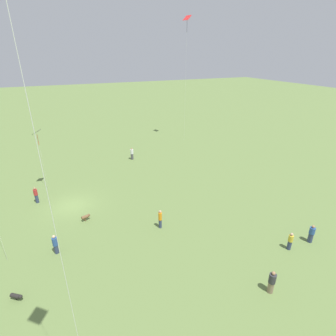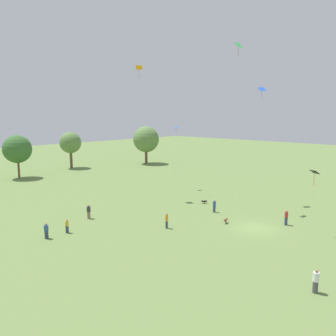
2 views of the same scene
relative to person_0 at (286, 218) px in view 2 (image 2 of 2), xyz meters
name	(u,v)px [view 2 (image 2 of 2)]	position (x,y,z in m)	size (l,w,h in m)	color
ground_plane	(254,228)	(-3.41, 2.21, -0.91)	(240.00, 240.00, 0.00)	olive
tree_1	(17,149)	(-9.41, 52.60, 5.08)	(5.71, 5.71, 8.86)	brown
tree_2	(70,143)	(4.85, 56.45, 5.29)	(5.18, 5.18, 8.85)	brown
tree_3	(146,139)	(22.56, 48.56, 5.56)	(6.87, 6.87, 9.93)	brown
person_0	(286,218)	(0.00, 0.00, 0.00)	(0.48, 0.48, 1.83)	#333D5B
person_1	(167,220)	(-10.49, 9.46, 0.03)	(0.45, 0.45, 1.85)	#333D5B
person_2	(89,212)	(-14.60, 19.05, -0.04)	(0.66, 0.66, 1.78)	#847056
person_3	(46,231)	(-21.45, 16.47, -0.09)	(0.63, 0.63, 1.69)	#333D5B
person_4	(67,226)	(-19.09, 16.43, -0.12)	(0.49, 0.49, 1.60)	#333D5B
person_5	(316,281)	(-13.00, -7.94, -0.02)	(0.45, 0.45, 1.81)	#4C4C51
person_6	(214,206)	(-1.55, 9.19, -0.05)	(0.44, 0.44, 1.74)	#333D5B
kite_0	(315,174)	(-1.09, -3.23, 5.75)	(1.03, 1.09, 7.12)	black
kite_2	(262,95)	(7.45, 7.76, 14.82)	(1.28, 1.25, 16.78)	blue
kite_4	(176,132)	(5.89, 22.80, 9.04)	(0.70, 0.74, 10.85)	blue
kite_6	(139,75)	(-2.70, 22.60, 17.83)	(1.27, 1.26, 20.13)	orange
kite_7	(238,54)	(2.04, 8.51, 19.73)	(1.10, 0.88, 22.17)	green
dog_0	(226,220)	(-4.36, 5.54, -0.49)	(0.86, 0.47, 0.61)	brown
dog_1	(204,201)	(1.04, 12.85, -0.59)	(0.79, 0.67, 0.48)	black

